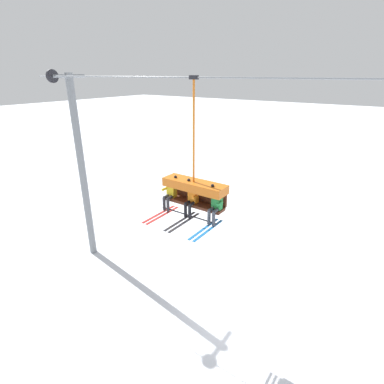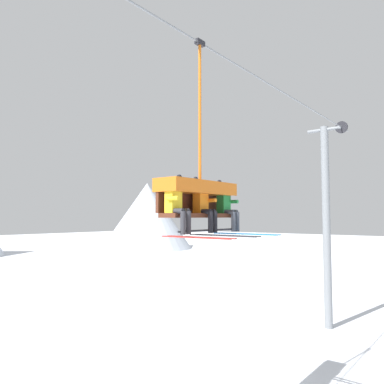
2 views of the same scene
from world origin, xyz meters
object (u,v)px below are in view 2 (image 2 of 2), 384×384
(skier_orange, at_px, (205,205))
(skier_green, at_px, (228,206))
(skier_yellow, at_px, (178,204))
(chairlift_chair, at_px, (197,192))
(lift_tower_far, at_px, (327,221))

(skier_orange, distance_m, skier_green, 0.95)
(skier_yellow, distance_m, skier_orange, 0.94)
(chairlift_chair, xyz_separation_m, skier_yellow, (-0.95, -0.21, -0.32))
(lift_tower_far, xyz_separation_m, skier_orange, (-10.82, -0.93, 0.45))
(lift_tower_far, xyz_separation_m, skier_yellow, (-11.76, -0.93, 0.45))
(chairlift_chair, height_order, skier_orange, chairlift_chair)
(skier_yellow, distance_m, skier_green, 1.90)
(chairlift_chair, bearing_deg, skier_orange, -90.89)
(skier_orange, height_order, skier_green, same)
(lift_tower_far, xyz_separation_m, skier_green, (-9.86, -0.93, 0.45))
(skier_green, bearing_deg, lift_tower_far, 5.36)
(lift_tower_far, height_order, chairlift_chair, lift_tower_far)
(lift_tower_far, height_order, skier_orange, lift_tower_far)
(lift_tower_far, height_order, skier_yellow, lift_tower_far)
(chairlift_chair, distance_m, skier_green, 1.02)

